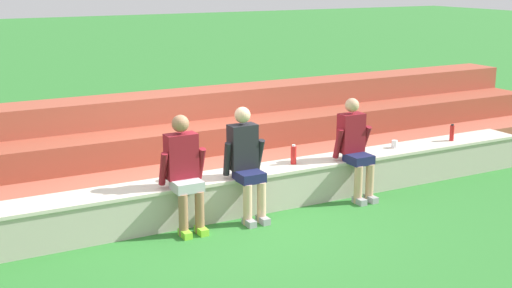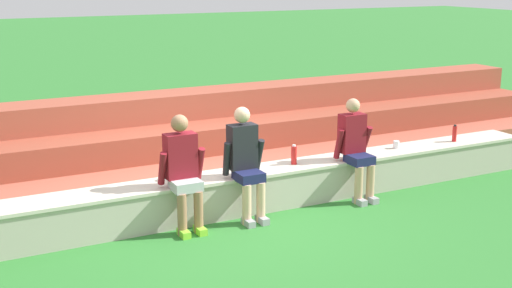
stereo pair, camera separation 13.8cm
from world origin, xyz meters
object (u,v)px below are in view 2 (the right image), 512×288
object	(u,v)px
water_bottle_near_right	(294,155)
person_far_left	(183,169)
plastic_cup_right_end	(396,145)
person_center	(356,147)
water_bottle_mid_right	(455,134)
person_left_of_center	(246,161)

from	to	relation	value
water_bottle_near_right	person_far_left	bearing A→B (deg)	-170.79
plastic_cup_right_end	person_center	bearing A→B (deg)	-162.27
water_bottle_near_right	water_bottle_mid_right	distance (m)	2.77
person_center	water_bottle_near_right	world-z (taller)	person_center
water_bottle_near_right	water_bottle_mid_right	world-z (taller)	water_bottle_near_right
person_center	water_bottle_mid_right	size ratio (longest dim) A/B	5.31
person_center	water_bottle_near_right	size ratio (longest dim) A/B	5.14
person_center	person_left_of_center	bearing A→B (deg)	-179.53
person_far_left	plastic_cup_right_end	xyz separation A→B (m)	(3.40, 0.31, -0.17)
person_center	plastic_cup_right_end	distance (m)	0.98
water_bottle_near_right	person_left_of_center	bearing A→B (deg)	-162.11
water_bottle_mid_right	person_far_left	bearing A→B (deg)	-177.01
person_left_of_center	water_bottle_mid_right	size ratio (longest dim) A/B	5.47
person_center	water_bottle_near_right	xyz separation A→B (m)	(-0.81, 0.26, -0.08)
person_center	water_bottle_near_right	distance (m)	0.85
water_bottle_mid_right	plastic_cup_right_end	size ratio (longest dim) A/B	2.31
water_bottle_near_right	water_bottle_mid_right	size ratio (longest dim) A/B	1.03
water_bottle_near_right	plastic_cup_right_end	bearing A→B (deg)	1.16
water_bottle_near_right	water_bottle_mid_right	xyz separation A→B (m)	(2.77, -0.04, -0.00)
person_left_of_center	person_center	world-z (taller)	person_left_of_center
person_left_of_center	water_bottle_near_right	bearing A→B (deg)	17.89
person_far_left	person_left_of_center	xyz separation A→B (m)	(0.82, -0.00, -0.00)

